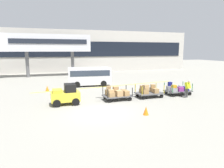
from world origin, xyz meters
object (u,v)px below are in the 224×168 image
Objects in this scene: baggage_cart_lead at (116,94)px; baggage_cart_middle at (149,91)px; safety_cone_far at (47,88)px; baggage_tug at (66,95)px; safety_cone_near at (146,111)px; shuttle_van at (89,75)px; baggage_cart_tail at (177,89)px; baggage_handler at (187,88)px.

baggage_cart_lead is 3.05m from baggage_cart_middle.
baggage_tug is at bearing -75.80° from safety_cone_far.
baggage_cart_middle is 5.50× the size of safety_cone_near.
safety_cone_near is (-2.44, -4.26, -0.27)m from baggage_cart_middle.
shuttle_van reaches higher than safety_cone_far.
baggage_tug is 0.71× the size of baggage_cart_middle.
baggage_tug is 0.71× the size of baggage_cart_lead.
safety_cone_far is (-11.51, 5.37, -0.25)m from baggage_cart_tail.
safety_cone_far is (-4.68, -1.72, -0.96)m from shuttle_van.
baggage_tug reaches higher than safety_cone_far.
baggage_handler is at bearing -9.24° from baggage_cart_lead.
safety_cone_far is (-1.45, 5.72, -0.48)m from baggage_tug.
baggage_cart_lead is at bearing -177.95° from baggage_cart_tail.
baggage_tug is 4.08m from baggage_cart_lead.
safety_cone_near is (1.45, -11.44, -0.96)m from shuttle_van.
baggage_tug is at bearing -177.87° from baggage_cart_middle.
shuttle_van is (-6.83, 7.09, 0.71)m from baggage_cart_tail.
baggage_cart_middle is at bearing 2.13° from baggage_tug.
baggage_cart_lead is 5.99m from baggage_cart_tail.
baggage_cart_tail reaches higher than baggage_cart_lead.
safety_cone_near is (-5.54, -3.14, -0.59)m from baggage_handler.
safety_cone_far is at bearing 134.67° from baggage_cart_lead.
shuttle_van is (-0.85, 7.30, 0.68)m from baggage_cart_lead.
shuttle_van is 8.95× the size of safety_cone_near.
baggage_cart_tail is 1.27m from baggage_handler.
baggage_tug reaches higher than safety_cone_near.
safety_cone_near is at bearing -141.03° from baggage_cart_tail.
safety_cone_far is at bearing 147.49° from baggage_cart_middle.
baggage_cart_tail reaches higher than safety_cone_near.
baggage_tug reaches higher than baggage_cart_tail.
baggage_cart_middle is 4.92m from safety_cone_near.
baggage_cart_tail is 5.50× the size of safety_cone_near.
baggage_cart_tail is at bearing 97.50° from baggage_handler.
baggage_handler reaches higher than baggage_cart_middle.
safety_cone_near is 11.49m from safety_cone_far.
baggage_cart_lead is 5.50× the size of safety_cone_near.
safety_cone_far is at bearing 150.56° from baggage_handler.
baggage_handler is at bearing -4.81° from baggage_tug.
baggage_tug is 3.89× the size of safety_cone_far.
baggage_cart_lead is (4.07, 0.14, -0.19)m from baggage_tug.
shuttle_van reaches higher than baggage_cart_tail.
baggage_tug is at bearing -113.45° from shuttle_van.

